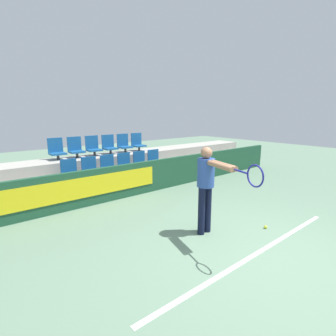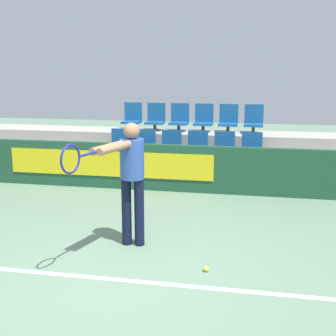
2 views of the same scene
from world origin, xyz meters
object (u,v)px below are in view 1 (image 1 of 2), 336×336
at_px(stadium_chair_3, 125,164).
at_px(stadium_chair_10, 124,144).
at_px(stadium_chair_5, 155,160).
at_px(stadium_chair_8, 93,147).
at_px(stadium_chair_2, 109,167).
at_px(stadium_chair_1, 90,169).
at_px(stadium_chair_11, 138,143).
at_px(tennis_player, 208,182).
at_px(stadium_chair_4, 141,162).
at_px(stadium_chair_6, 57,150).
at_px(tennis_ball, 266,227).
at_px(stadium_chair_9, 109,145).
at_px(stadium_chair_0, 70,172).
at_px(stadium_chair_7, 76,148).

xyz_separation_m(stadium_chair_3, stadium_chair_10, (0.54, 0.97, 0.47)).
xyz_separation_m(stadium_chair_5, stadium_chair_8, (-1.61, 0.97, 0.47)).
bearing_deg(stadium_chair_2, stadium_chair_1, 180.00).
relative_size(stadium_chair_1, stadium_chair_8, 1.00).
distance_m(stadium_chair_10, stadium_chair_11, 0.54).
bearing_deg(stadium_chair_1, stadium_chair_2, 0.00).
bearing_deg(tennis_player, stadium_chair_2, 107.72).
relative_size(stadium_chair_2, stadium_chair_10, 1.00).
distance_m(stadium_chair_2, stadium_chair_8, 1.07).
relative_size(stadium_chair_1, stadium_chair_4, 1.00).
relative_size(stadium_chair_5, stadium_chair_6, 1.00).
xyz_separation_m(stadium_chair_2, stadium_chair_11, (1.61, 0.97, 0.47)).
relative_size(stadium_chair_8, tennis_ball, 9.07).
height_order(stadium_chair_9, stadium_chair_11, same).
bearing_deg(stadium_chair_9, stadium_chair_4, -60.93).
relative_size(stadium_chair_0, stadium_chair_5, 1.00).
xyz_separation_m(stadium_chair_7, stadium_chair_11, (2.15, 0.00, 0.00)).
bearing_deg(stadium_chair_3, stadium_chair_2, 180.00).
distance_m(stadium_chair_6, stadium_chair_10, 2.15).
xyz_separation_m(stadium_chair_8, tennis_ball, (1.22, -5.10, -1.17)).
bearing_deg(stadium_chair_3, stadium_chair_8, 119.07).
distance_m(stadium_chair_7, tennis_player, 4.57).
height_order(stadium_chair_2, stadium_chair_6, stadium_chair_6).
distance_m(stadium_chair_2, stadium_chair_5, 1.61).
height_order(stadium_chair_3, stadium_chair_7, stadium_chair_7).
height_order(stadium_chair_1, stadium_chair_3, same).
distance_m(stadium_chair_9, stadium_chair_11, 1.07).
xyz_separation_m(stadium_chair_2, stadium_chair_3, (0.54, 0.00, 0.00)).
distance_m(stadium_chair_11, tennis_player, 4.75).
distance_m(stadium_chair_4, stadium_chair_10, 1.07).
bearing_deg(stadium_chair_10, stadium_chair_9, 180.00).
bearing_deg(stadium_chair_5, tennis_ball, -95.37).
relative_size(stadium_chair_4, stadium_chair_9, 1.00).
height_order(stadium_chair_5, tennis_ball, stadium_chair_5).
relative_size(stadium_chair_4, stadium_chair_10, 1.00).
bearing_deg(tennis_player, stadium_chair_7, 113.96).
xyz_separation_m(stadium_chair_7, tennis_player, (0.68, -4.52, -0.19)).
bearing_deg(stadium_chair_8, tennis_ball, -76.50).
xyz_separation_m(stadium_chair_0, stadium_chair_9, (1.61, 0.97, 0.47)).
xyz_separation_m(stadium_chair_2, stadium_chair_8, (0.00, 0.97, 0.47)).
distance_m(stadium_chair_5, stadium_chair_6, 2.89).
distance_m(stadium_chair_7, stadium_chair_10, 1.61).
distance_m(stadium_chair_6, stadium_chair_8, 1.07).
distance_m(stadium_chair_8, stadium_chair_10, 1.07).
relative_size(stadium_chair_1, stadium_chair_10, 1.00).
bearing_deg(stadium_chair_9, stadium_chair_3, -90.00).
bearing_deg(tennis_player, stadium_chair_6, 120.48).
relative_size(stadium_chair_2, stadium_chair_6, 1.00).
height_order(stadium_chair_3, stadium_chair_8, stadium_chair_8).
relative_size(stadium_chair_4, stadium_chair_7, 1.00).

